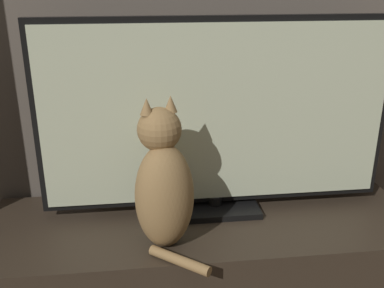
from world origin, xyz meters
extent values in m
cube|color=#33281E|center=(0.00, 0.95, 0.25)|extent=(1.35, 0.46, 0.51)
cube|color=black|center=(0.05, 1.01, 0.52)|extent=(0.28, 0.17, 0.02)
cylinder|color=black|center=(0.05, 1.01, 0.54)|extent=(0.04, 0.04, 0.03)
cube|color=black|center=(0.05, 1.02, 0.83)|extent=(1.10, 0.02, 0.59)
cube|color=beige|center=(0.05, 1.01, 0.83)|extent=(1.06, 0.01, 0.55)
ellipsoid|color=#997547|center=(-0.13, 0.83, 0.66)|extent=(0.20, 0.19, 0.31)
ellipsoid|color=black|center=(-0.14, 0.88, 0.65)|extent=(0.10, 0.07, 0.17)
sphere|color=#997547|center=(-0.14, 0.86, 0.85)|extent=(0.15, 0.15, 0.12)
cone|color=#997547|center=(-0.17, 0.85, 0.92)|extent=(0.04, 0.04, 0.04)
cone|color=#997547|center=(-0.11, 0.87, 0.92)|extent=(0.04, 0.04, 0.04)
cylinder|color=#997547|center=(-0.10, 0.73, 0.52)|extent=(0.16, 0.14, 0.03)
camera|label=1|loc=(-0.19, -0.28, 1.24)|focal=42.00mm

